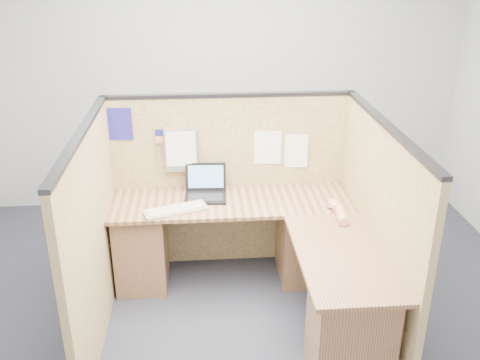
{
  "coord_description": "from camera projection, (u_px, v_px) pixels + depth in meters",
  "views": [
    {
      "loc": [
        -0.25,
        -3.19,
        2.59
      ],
      "look_at": [
        0.05,
        0.5,
        0.99
      ],
      "focal_mm": 40.0,
      "sensor_mm": 36.0,
      "label": 1
    }
  ],
  "objects": [
    {
      "name": "wall_back",
      "position": [
        222.0,
        76.0,
        5.47
      ],
      "size": [
        5.0,
        0.0,
        5.0
      ],
      "primitive_type": "plane",
      "rotation": [
        1.57,
        0.0,
        0.0
      ],
      "color": "#B0B4B6",
      "rests_on": "floor"
    },
    {
      "name": "mouse",
      "position": [
        333.0,
        205.0,
        4.17
      ],
      "size": [
        0.11,
        0.08,
        0.04
      ],
      "primitive_type": "ellipsoid",
      "rotation": [
        0.0,
        0.0,
        0.15
      ],
      "color": "silver",
      "rests_on": "l_desk"
    },
    {
      "name": "keyboard",
      "position": [
        176.0,
        210.0,
        4.11
      ],
      "size": [
        0.51,
        0.31,
        0.03
      ],
      "rotation": [
        0.0,
        0.0,
        0.33
      ],
      "color": "gray",
      "rests_on": "l_desk"
    },
    {
      "name": "hand_forearm",
      "position": [
        339.0,
        211.0,
        4.05
      ],
      "size": [
        0.1,
        0.36,
        0.08
      ],
      "color": "tan",
      "rests_on": "l_desk"
    },
    {
      "name": "floor",
      "position": [
        239.0,
        328.0,
        3.97
      ],
      "size": [
        5.0,
        5.0,
        0.0
      ],
      "primitive_type": "plane",
      "color": "#20222D",
      "rests_on": "ground"
    },
    {
      "name": "file_holder",
      "position": [
        181.0,
        150.0,
        4.37
      ],
      "size": [
        0.28,
        0.05,
        0.35
      ],
      "color": "slate",
      "rests_on": "cubicle_partitions"
    },
    {
      "name": "l_desk",
      "position": [
        260.0,
        262.0,
        4.09
      ],
      "size": [
        1.95,
        1.75,
        0.73
      ],
      "color": "brown",
      "rests_on": "floor"
    },
    {
      "name": "paper_left",
      "position": [
        268.0,
        148.0,
        4.45
      ],
      "size": [
        0.23,
        0.02,
        0.29
      ],
      "primitive_type": "cube",
      "rotation": [
        0.0,
        0.0,
        -0.06
      ],
      "color": "white",
      "rests_on": "cubicle_partitions"
    },
    {
      "name": "cubicle_partitions",
      "position": [
        234.0,
        210.0,
        4.05
      ],
      "size": [
        2.06,
        1.83,
        1.53
      ],
      "color": "brown",
      "rests_on": "floor"
    },
    {
      "name": "american_flag",
      "position": [
        164.0,
        137.0,
        4.33
      ],
      "size": [
        0.19,
        0.01,
        0.32
      ],
      "color": "olive",
      "rests_on": "cubicle_partitions"
    },
    {
      "name": "paper_right",
      "position": [
        294.0,
        151.0,
        4.48
      ],
      "size": [
        0.23,
        0.03,
        0.29
      ],
      "primitive_type": "cube",
      "rotation": [
        0.0,
        0.0,
        -0.1
      ],
      "color": "white",
      "rests_on": "cubicle_partitions"
    },
    {
      "name": "blue_poster",
      "position": [
        120.0,
        124.0,
        4.27
      ],
      "size": [
        0.2,
        0.01,
        0.26
      ],
      "primitive_type": "cube",
      "rotation": [
        0.0,
        0.0,
        -0.04
      ],
      "color": "navy",
      "rests_on": "cubicle_partitions"
    },
    {
      "name": "laptop",
      "position": [
        205.0,
        189.0,
        4.37
      ],
      "size": [
        0.34,
        0.33,
        0.24
      ],
      "rotation": [
        0.0,
        0.0,
        -0.05
      ],
      "color": "black",
      "rests_on": "l_desk"
    }
  ]
}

